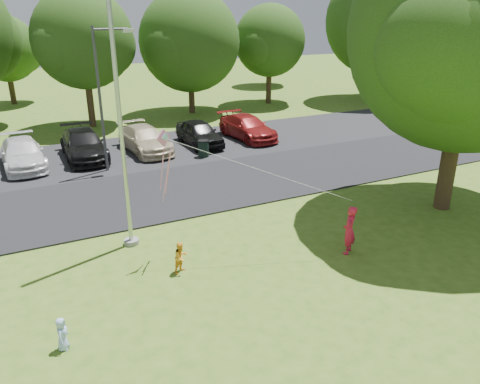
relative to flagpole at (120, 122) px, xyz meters
name	(u,v)px	position (x,y,z in m)	size (l,w,h in m)	color
ground	(301,293)	(3.50, -5.00, -4.17)	(120.00, 120.00, 0.00)	#3F6219
park_road	(188,188)	(3.50, 4.00, -4.14)	(60.00, 6.00, 0.06)	black
parking_strip	(147,151)	(3.50, 10.50, -4.14)	(42.00, 7.00, 0.06)	black
flagpole	(120,122)	(0.00, 0.00, 0.00)	(0.50, 0.50, 10.00)	#B7BABF
street_lamp	(105,87)	(1.12, 8.00, -0.14)	(1.88, 0.25, 6.71)	#3F3F44
trash_can	(203,149)	(5.90, 8.00, -3.69)	(0.59, 0.59, 0.94)	black
big_tree	(470,37)	(11.74, -2.50, 2.29)	(9.19, 8.51, 10.92)	#332316
tree_row	(128,35)	(5.09, 19.23, 1.55)	(64.35, 11.94, 10.88)	#332316
horizon_trees	(130,46)	(7.56, 28.88, 0.14)	(77.46, 7.20, 7.02)	#332316
parked_cars	(141,139)	(3.22, 10.36, -3.41)	(14.62, 5.19, 1.44)	silver
woman	(349,230)	(6.12, -3.72, -3.36)	(0.59, 0.39, 1.61)	red
child_yellow	(181,257)	(0.90, -2.45, -3.68)	(0.47, 0.37, 0.97)	#FFA828
child_blue	(62,334)	(-2.71, -4.47, -3.75)	(0.40, 0.26, 0.83)	#A0BFF5
kite	(170,154)	(1.07, -1.46, -0.78)	(5.46, 2.58, 2.33)	pink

